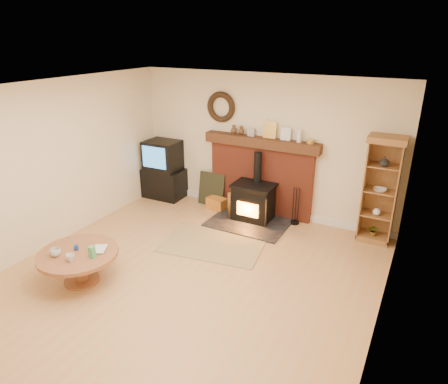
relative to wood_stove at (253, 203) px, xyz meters
The scene contains 11 objects.
ground 2.30m from the wood_stove, 90.79° to the right, with size 5.50×5.50×0.00m, color tan.
room_shell 2.58m from the wood_stove, 91.29° to the right, with size 5.02×5.52×2.61m.
chimney_breast 0.61m from the wood_stove, 94.35° to the left, with size 2.20×0.22×1.78m.
wood_stove is the anchor object (origin of this frame).
area_rug 1.18m from the wood_stove, 100.32° to the right, with size 1.63×1.12×0.01m, color brown.
tv_unit 2.14m from the wood_stove, behind, with size 0.83×0.60×1.20m.
curio_cabinet 2.19m from the wood_stove, ahead, with size 0.57×0.41×1.78m.
firelog_box 0.86m from the wood_stove, behind, with size 0.37×0.23×0.23m, color gold.
leaning_painting 1.06m from the wood_stove, 164.75° to the left, with size 0.55×0.03×0.66m, color black.
fire_tools 0.80m from the wood_stove, 17.15° to the left, with size 0.16×0.16×0.70m.
coffee_table 3.19m from the wood_stove, 114.16° to the right, with size 1.09×1.09×0.62m.
Camera 1 is at (2.70, -3.87, 3.24)m, focal length 32.00 mm.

